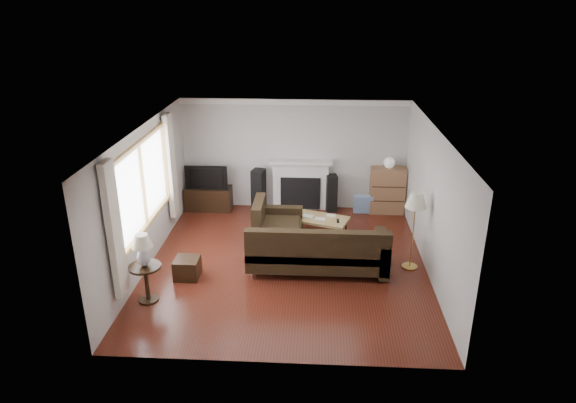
# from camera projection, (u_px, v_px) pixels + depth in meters

# --- Properties ---
(room) EXTENTS (5.10, 5.60, 2.54)m
(room) POSITION_uv_depth(u_px,v_px,m) (287.00, 200.00, 8.93)
(room) COLOR #4D1B11
(room) RESTS_ON ground
(window) EXTENTS (0.12, 2.74, 1.54)m
(window) POSITION_uv_depth(u_px,v_px,m) (143.00, 185.00, 8.77)
(window) COLOR olive
(window) RESTS_ON room
(curtain_near) EXTENTS (0.10, 0.35, 2.10)m
(curtain_near) POSITION_uv_depth(u_px,v_px,m) (114.00, 231.00, 7.41)
(curtain_near) COLOR silver
(curtain_near) RESTS_ON room
(curtain_far) EXTENTS (0.10, 0.35, 2.10)m
(curtain_far) POSITION_uv_depth(u_px,v_px,m) (171.00, 166.00, 10.23)
(curtain_far) COLOR silver
(curtain_far) RESTS_ON room
(fireplace) EXTENTS (1.40, 0.26, 1.15)m
(fireplace) POSITION_uv_depth(u_px,v_px,m) (301.00, 185.00, 11.62)
(fireplace) COLOR white
(fireplace) RESTS_ON room
(tv_stand) EXTENTS (1.05, 0.47, 0.52)m
(tv_stand) POSITION_uv_depth(u_px,v_px,m) (209.00, 198.00, 11.71)
(tv_stand) COLOR black
(tv_stand) RESTS_ON ground
(television) EXTENTS (0.95, 0.12, 0.55)m
(television) POSITION_uv_depth(u_px,v_px,m) (207.00, 176.00, 11.51)
(television) COLOR black
(television) RESTS_ON tv_stand
(speaker_left) EXTENTS (0.33, 0.37, 0.95)m
(speaker_left) POSITION_uv_depth(u_px,v_px,m) (259.00, 190.00, 11.61)
(speaker_left) COLOR black
(speaker_left) RESTS_ON ground
(speaker_right) EXTENTS (0.28, 0.32, 0.85)m
(speaker_right) POSITION_uv_depth(u_px,v_px,m) (331.00, 193.00, 11.55)
(speaker_right) COLOR black
(speaker_right) RESTS_ON ground
(bookshelf) EXTENTS (0.76, 0.36, 1.05)m
(bookshelf) POSITION_uv_depth(u_px,v_px,m) (387.00, 190.00, 11.43)
(bookshelf) COLOR #8A6040
(bookshelf) RESTS_ON ground
(globe_lamp) EXTENTS (0.24, 0.24, 0.24)m
(globe_lamp) POSITION_uv_depth(u_px,v_px,m) (389.00, 163.00, 11.19)
(globe_lamp) COLOR white
(globe_lamp) RESTS_ON bookshelf
(sectional_sofa) EXTENTS (2.66, 1.95, 0.86)m
(sectional_sofa) POSITION_uv_depth(u_px,v_px,m) (317.00, 248.00, 9.03)
(sectional_sofa) COLOR black
(sectional_sofa) RESTS_ON ground
(coffee_table) EXTENTS (1.23, 0.92, 0.43)m
(coffee_table) POSITION_uv_depth(u_px,v_px,m) (320.00, 227.00, 10.34)
(coffee_table) COLOR #A3864E
(coffee_table) RESTS_ON ground
(footstool) EXTENTS (0.42, 0.42, 0.35)m
(footstool) POSITION_uv_depth(u_px,v_px,m) (187.00, 268.00, 8.87)
(footstool) COLOR black
(footstool) RESTS_ON ground
(floor_lamp) EXTENTS (0.48, 0.48, 1.44)m
(floor_lamp) POSITION_uv_depth(u_px,v_px,m) (413.00, 231.00, 8.99)
(floor_lamp) COLOR gold
(floor_lamp) RESTS_ON ground
(side_table) EXTENTS (0.51, 0.51, 0.63)m
(side_table) POSITION_uv_depth(u_px,v_px,m) (147.00, 283.00, 8.13)
(side_table) COLOR black
(side_table) RESTS_ON ground
(table_lamp) EXTENTS (0.33, 0.33, 0.53)m
(table_lamp) POSITION_uv_depth(u_px,v_px,m) (143.00, 251.00, 7.91)
(table_lamp) COLOR silver
(table_lamp) RESTS_ON side_table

